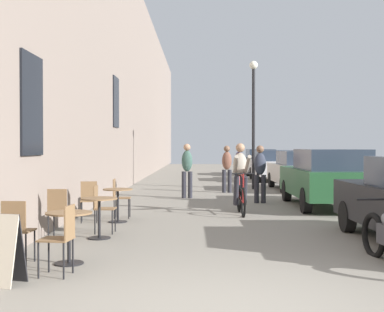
{
  "coord_description": "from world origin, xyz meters",
  "views": [
    {
      "loc": [
        -0.39,
        -5.12,
        1.62
      ],
      "look_at": [
        -0.67,
        16.98,
        1.23
      ],
      "focal_mm": 49.01,
      "sensor_mm": 36.0,
      "label": 1
    }
  ],
  "objects_px": {
    "cafe_table_near": "(69,226)",
    "street_lamp": "(254,108)",
    "cafe_chair_mid_toward_street": "(59,210)",
    "cafe_chair_far_toward_wall": "(119,195)",
    "cafe_chair_near_toward_wall": "(62,235)",
    "parked_car_fifth": "(260,162)",
    "cafe_chair_near_toward_street": "(17,227)",
    "pedestrian_near": "(260,171)",
    "pedestrian_far": "(227,166)",
    "parked_car_second": "(327,177)",
    "cyclist_on_bicycle": "(241,180)",
    "parked_car_third": "(298,170)",
    "pedestrian_mid": "(187,168)",
    "parked_car_fourth": "(272,165)",
    "cafe_table_far": "(118,198)",
    "pedestrian_furthest": "(239,165)",
    "cafe_chair_far_toward_street": "(89,198)",
    "cafe_table_mid": "(99,209)",
    "cafe_chair_mid_toward_wall": "(101,206)"
  },
  "relations": [
    {
      "from": "cafe_table_far",
      "to": "pedestrian_near",
      "type": "relative_size",
      "value": 0.43
    },
    {
      "from": "parked_car_third",
      "to": "cafe_chair_mid_toward_street",
      "type": "bearing_deg",
      "value": -120.61
    },
    {
      "from": "pedestrian_far",
      "to": "parked_car_fifth",
      "type": "bearing_deg",
      "value": 77.86
    },
    {
      "from": "cyclist_on_bicycle",
      "to": "parked_car_second",
      "type": "relative_size",
      "value": 0.4
    },
    {
      "from": "cafe_chair_far_toward_wall",
      "to": "pedestrian_near",
      "type": "bearing_deg",
      "value": 42.02
    },
    {
      "from": "cafe_chair_near_toward_street",
      "to": "parked_car_second",
      "type": "bearing_deg",
      "value": 49.45
    },
    {
      "from": "street_lamp",
      "to": "parked_car_third",
      "type": "height_order",
      "value": "street_lamp"
    },
    {
      "from": "cafe_chair_near_toward_wall",
      "to": "cafe_chair_far_toward_wall",
      "type": "distance_m",
      "value": 5.33
    },
    {
      "from": "cafe_table_near",
      "to": "street_lamp",
      "type": "relative_size",
      "value": 0.15
    },
    {
      "from": "pedestrian_mid",
      "to": "parked_car_second",
      "type": "xyz_separation_m",
      "value": [
        3.81,
        -2.44,
        -0.16
      ]
    },
    {
      "from": "pedestrian_near",
      "to": "pedestrian_far",
      "type": "height_order",
      "value": "same"
    },
    {
      "from": "cafe_chair_mid_toward_wall",
      "to": "pedestrian_near",
      "type": "bearing_deg",
      "value": 55.74
    },
    {
      "from": "pedestrian_furthest",
      "to": "parked_car_third",
      "type": "distance_m",
      "value": 2.31
    },
    {
      "from": "cafe_table_mid",
      "to": "pedestrian_far",
      "type": "xyz_separation_m",
      "value": [
        2.75,
        9.3,
        0.42
      ]
    },
    {
      "from": "cyclist_on_bicycle",
      "to": "street_lamp",
      "type": "xyz_separation_m",
      "value": [
        1.07,
        7.31,
        2.3
      ]
    },
    {
      "from": "cafe_chair_near_toward_wall",
      "to": "cafe_chair_mid_toward_wall",
      "type": "bearing_deg",
      "value": 92.02
    },
    {
      "from": "cafe_chair_mid_toward_wall",
      "to": "parked_car_third",
      "type": "bearing_deg",
      "value": 60.37
    },
    {
      "from": "pedestrian_far",
      "to": "parked_car_third",
      "type": "height_order",
      "value": "pedestrian_far"
    },
    {
      "from": "cafe_chair_mid_toward_street",
      "to": "cafe_chair_far_toward_street",
      "type": "relative_size",
      "value": 1.0
    },
    {
      "from": "cafe_table_mid",
      "to": "parked_car_fifth",
      "type": "distance_m",
      "value": 21.62
    },
    {
      "from": "pedestrian_furthest",
      "to": "cafe_chair_far_toward_street",
      "type": "bearing_deg",
      "value": -112.95
    },
    {
      "from": "cafe_table_far",
      "to": "cafe_chair_near_toward_wall",
      "type": "bearing_deg",
      "value": -89.73
    },
    {
      "from": "cafe_chair_near_toward_wall",
      "to": "parked_car_fifth",
      "type": "distance_m",
      "value": 24.22
    },
    {
      "from": "pedestrian_far",
      "to": "street_lamp",
      "type": "xyz_separation_m",
      "value": [
        1.1,
        1.54,
        2.17
      ]
    },
    {
      "from": "cafe_table_far",
      "to": "cyclist_on_bicycle",
      "type": "bearing_deg",
      "value": 28.7
    },
    {
      "from": "cafe_chair_mid_toward_street",
      "to": "cafe_chair_mid_toward_wall",
      "type": "bearing_deg",
      "value": 47.12
    },
    {
      "from": "pedestrian_near",
      "to": "pedestrian_mid",
      "type": "relative_size",
      "value": 0.97
    },
    {
      "from": "cafe_chair_mid_toward_street",
      "to": "cafe_chair_far_toward_wall",
      "type": "xyz_separation_m",
      "value": [
        0.64,
        2.73,
        0.0
      ]
    },
    {
      "from": "parked_car_second",
      "to": "parked_car_fourth",
      "type": "height_order",
      "value": "parked_car_second"
    },
    {
      "from": "cafe_table_near",
      "to": "pedestrian_mid",
      "type": "height_order",
      "value": "pedestrian_mid"
    },
    {
      "from": "cafe_chair_near_toward_wall",
      "to": "parked_car_second",
      "type": "bearing_deg",
      "value": 55.58
    },
    {
      "from": "cafe_table_near",
      "to": "cafe_chair_near_toward_wall",
      "type": "xyz_separation_m",
      "value": [
        0.08,
        -0.67,
        -0.0
      ]
    },
    {
      "from": "cafe_chair_near_toward_wall",
      "to": "pedestrian_mid",
      "type": "bearing_deg",
      "value": 82.29
    },
    {
      "from": "cafe_chair_far_toward_wall",
      "to": "cafe_chair_mid_toward_street",
      "type": "bearing_deg",
      "value": -103.15
    },
    {
      "from": "cafe_chair_near_toward_wall",
      "to": "pedestrian_near",
      "type": "height_order",
      "value": "pedestrian_near"
    },
    {
      "from": "cafe_table_near",
      "to": "street_lamp",
      "type": "xyz_separation_m",
      "value": [
        3.89,
        12.85,
        2.59
      ]
    },
    {
      "from": "cafe_chair_far_toward_wall",
      "to": "parked_car_fourth",
      "type": "distance_m",
      "value": 14.16
    },
    {
      "from": "cafe_chair_mid_toward_wall",
      "to": "cafe_chair_far_toward_street",
      "type": "distance_m",
      "value": 1.44
    },
    {
      "from": "cafe_table_mid",
      "to": "pedestrian_far",
      "type": "relative_size",
      "value": 0.43
    },
    {
      "from": "cafe_chair_far_toward_wall",
      "to": "cafe_table_far",
      "type": "bearing_deg",
      "value": -83.22
    },
    {
      "from": "cafe_table_mid",
      "to": "cafe_table_far",
      "type": "height_order",
      "value": "same"
    },
    {
      "from": "cafe_chair_near_toward_street",
      "to": "pedestrian_near",
      "type": "distance_m",
      "value": 9.04
    },
    {
      "from": "cafe_chair_mid_toward_street",
      "to": "cafe_chair_far_toward_wall",
      "type": "relative_size",
      "value": 1.0
    },
    {
      "from": "cafe_chair_near_toward_street",
      "to": "cafe_chair_mid_toward_street",
      "type": "relative_size",
      "value": 1.0
    },
    {
      "from": "street_lamp",
      "to": "parked_car_second",
      "type": "xyz_separation_m",
      "value": [
        1.35,
        -5.98,
        -2.3
      ]
    },
    {
      "from": "cyclist_on_bicycle",
      "to": "parked_car_third",
      "type": "height_order",
      "value": "cyclist_on_bicycle"
    },
    {
      "from": "street_lamp",
      "to": "parked_car_second",
      "type": "height_order",
      "value": "street_lamp"
    },
    {
      "from": "cyclist_on_bicycle",
      "to": "cafe_chair_near_toward_street",
      "type": "bearing_deg",
      "value": -122.08
    },
    {
      "from": "cafe_chair_mid_toward_street",
      "to": "cafe_chair_near_toward_street",
      "type": "bearing_deg",
      "value": -91.17
    },
    {
      "from": "cafe_chair_mid_toward_wall",
      "to": "cafe_chair_far_toward_street",
      "type": "height_order",
      "value": "same"
    }
  ]
}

